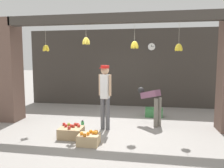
{
  "coord_description": "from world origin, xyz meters",
  "views": [
    {
      "loc": [
        1.0,
        -5.51,
        1.79
      ],
      "look_at": [
        0.0,
        0.43,
        1.13
      ],
      "focal_mm": 35.0,
      "sensor_mm": 36.0,
      "label": 1
    }
  ],
  "objects_px": {
    "shopkeeper": "(105,92)",
    "fruit_crate_oranges": "(89,139)",
    "water_bottle": "(83,126)",
    "worker_stooping": "(152,101)",
    "produce_box_green": "(154,112)",
    "fruit_crate_apples": "(71,132)",
    "wall_clock": "(152,47)"
  },
  "relations": [
    {
      "from": "water_bottle",
      "to": "produce_box_green",
      "type": "bearing_deg",
      "value": 43.85
    },
    {
      "from": "fruit_crate_oranges",
      "to": "fruit_crate_apples",
      "type": "relative_size",
      "value": 0.84
    },
    {
      "from": "worker_stooping",
      "to": "water_bottle",
      "type": "distance_m",
      "value": 1.99
    },
    {
      "from": "fruit_crate_apples",
      "to": "fruit_crate_oranges",
      "type": "bearing_deg",
      "value": -33.25
    },
    {
      "from": "shopkeeper",
      "to": "wall_clock",
      "type": "height_order",
      "value": "wall_clock"
    },
    {
      "from": "worker_stooping",
      "to": "wall_clock",
      "type": "relative_size",
      "value": 3.59
    },
    {
      "from": "shopkeeper",
      "to": "fruit_crate_apples",
      "type": "distance_m",
      "value": 1.29
    },
    {
      "from": "shopkeeper",
      "to": "produce_box_green",
      "type": "bearing_deg",
      "value": -117.57
    },
    {
      "from": "fruit_crate_apples",
      "to": "water_bottle",
      "type": "xyz_separation_m",
      "value": [
        0.12,
        0.5,
        -0.0
      ]
    },
    {
      "from": "shopkeeper",
      "to": "worker_stooping",
      "type": "xyz_separation_m",
      "value": [
        1.19,
        0.62,
        -0.31
      ]
    },
    {
      "from": "fruit_crate_oranges",
      "to": "wall_clock",
      "type": "bearing_deg",
      "value": 71.96
    },
    {
      "from": "fruit_crate_apples",
      "to": "water_bottle",
      "type": "distance_m",
      "value": 0.51
    },
    {
      "from": "produce_box_green",
      "to": "fruit_crate_oranges",
      "type": "bearing_deg",
      "value": -118.76
    },
    {
      "from": "produce_box_green",
      "to": "wall_clock",
      "type": "relative_size",
      "value": 1.89
    },
    {
      "from": "fruit_crate_oranges",
      "to": "wall_clock",
      "type": "xyz_separation_m",
      "value": [
        1.32,
        4.04,
        2.16
      ]
    },
    {
      "from": "worker_stooping",
      "to": "water_bottle",
      "type": "bearing_deg",
      "value": 157.57
    },
    {
      "from": "shopkeeper",
      "to": "fruit_crate_apples",
      "type": "relative_size",
      "value": 3.12
    },
    {
      "from": "shopkeeper",
      "to": "worker_stooping",
      "type": "bearing_deg",
      "value": -140.15
    },
    {
      "from": "produce_box_green",
      "to": "fruit_crate_apples",
      "type": "bearing_deg",
      "value": -130.81
    },
    {
      "from": "fruit_crate_oranges",
      "to": "water_bottle",
      "type": "xyz_separation_m",
      "value": [
        -0.4,
        0.83,
        0.01
      ]
    },
    {
      "from": "worker_stooping",
      "to": "produce_box_green",
      "type": "bearing_deg",
      "value": 36.46
    },
    {
      "from": "fruit_crate_oranges",
      "to": "shopkeeper",
      "type": "bearing_deg",
      "value": 82.33
    },
    {
      "from": "worker_stooping",
      "to": "water_bottle",
      "type": "relative_size",
      "value": 3.7
    },
    {
      "from": "shopkeeper",
      "to": "fruit_crate_oranges",
      "type": "distance_m",
      "value": 1.36
    },
    {
      "from": "worker_stooping",
      "to": "fruit_crate_apples",
      "type": "relative_size",
      "value": 1.91
    },
    {
      "from": "fruit_crate_oranges",
      "to": "water_bottle",
      "type": "relative_size",
      "value": 1.62
    },
    {
      "from": "shopkeeper",
      "to": "water_bottle",
      "type": "xyz_separation_m",
      "value": [
        -0.54,
        -0.22,
        -0.85
      ]
    },
    {
      "from": "produce_box_green",
      "to": "worker_stooping",
      "type": "bearing_deg",
      "value": -95.25
    },
    {
      "from": "worker_stooping",
      "to": "produce_box_green",
      "type": "relative_size",
      "value": 1.9
    },
    {
      "from": "shopkeeper",
      "to": "wall_clock",
      "type": "distance_m",
      "value": 3.47
    },
    {
      "from": "water_bottle",
      "to": "wall_clock",
      "type": "bearing_deg",
      "value": 61.91
    },
    {
      "from": "shopkeeper",
      "to": "produce_box_green",
      "type": "relative_size",
      "value": 3.11
    }
  ]
}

